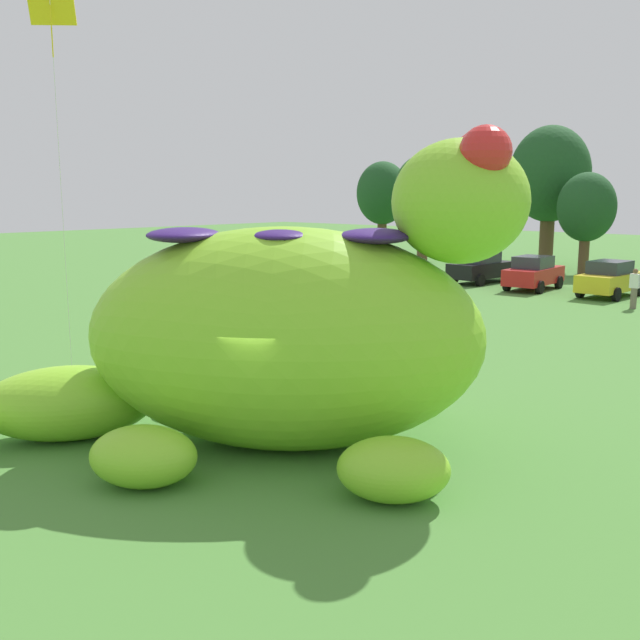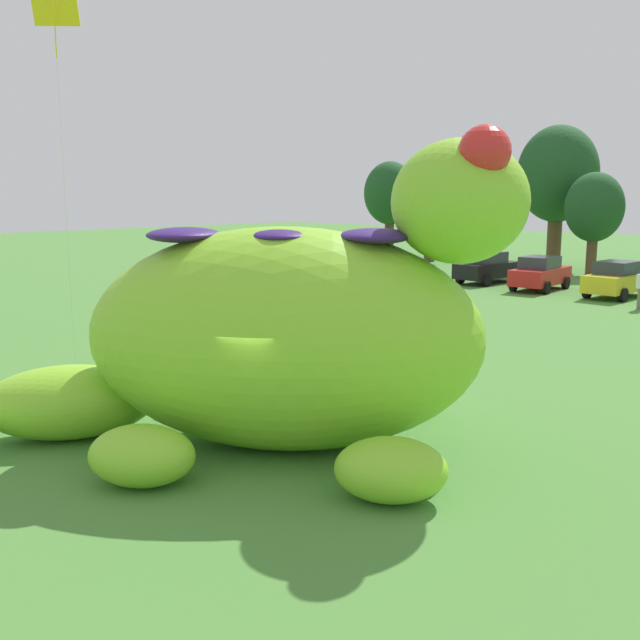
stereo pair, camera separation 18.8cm
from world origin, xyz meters
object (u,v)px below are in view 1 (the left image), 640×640
object	(u,v)px
car_red	(534,273)
giant_inflatable_creature	(283,336)
spectator_mid_field	(634,289)
spectator_wandering	(396,312)
car_yellow	(610,279)
spectator_far_side	(422,284)
car_black	(481,267)
tethered_flying_kite	(50,0)
spectator_by_cars	(407,309)

from	to	relation	value
car_red	giant_inflatable_creature	bearing A→B (deg)	-73.83
spectator_mid_field	spectator_wandering	bearing A→B (deg)	-107.48
car_yellow	car_red	bearing A→B (deg)	-179.32
spectator_mid_field	spectator_far_side	world-z (taller)	same
spectator_wandering	car_black	bearing A→B (deg)	110.40
spectator_far_side	tethered_flying_kite	bearing A→B (deg)	-86.13
car_yellow	spectator_wandering	xyz separation A→B (m)	(-1.60, -14.69, -0.01)
car_red	spectator_mid_field	bearing A→B (deg)	-25.18
giant_inflatable_creature	car_red	bearing A→B (deg)	106.17
car_yellow	spectator_mid_field	xyz separation A→B (m)	(2.12, -2.86, -0.01)
giant_inflatable_creature	tethered_flying_kite	xyz separation A→B (m)	(-7.63, -0.24, 7.23)
car_yellow	spectator_mid_field	distance (m)	3.56
car_black	car_yellow	size ratio (longest dim) A/B	1.01
car_black	tethered_flying_kite	world-z (taller)	tethered_flying_kite
giant_inflatable_creature	car_yellow	size ratio (longest dim) A/B	2.48
car_black	spectator_far_side	distance (m)	8.50
spectator_far_side	tethered_flying_kite	xyz separation A→B (m)	(1.19, -17.60, 8.57)
car_black	car_yellow	world-z (taller)	same
car_black	car_red	world-z (taller)	same
car_yellow	spectator_far_side	world-z (taller)	car_yellow
spectator_wandering	giant_inflatable_creature	bearing A→B (deg)	-64.23
spectator_far_side	tethered_flying_kite	world-z (taller)	tethered_flying_kite
giant_inflatable_creature	car_black	bearing A→B (deg)	112.60
spectator_by_cars	spectator_wandering	world-z (taller)	same
car_red	spectator_by_cars	world-z (taller)	car_red
car_yellow	spectator_wandering	world-z (taller)	car_yellow
car_black	car_yellow	bearing A→B (deg)	-5.33
car_red	spectator_mid_field	world-z (taller)	car_red
car_yellow	tethered_flying_kite	bearing A→B (deg)	-99.60
spectator_mid_field	spectator_far_side	xyz separation A→B (m)	(-7.58, -4.75, 0.00)
spectator_mid_field	spectator_far_side	size ratio (longest dim) A/B	1.00
giant_inflatable_creature	spectator_by_cars	distance (m)	12.26
car_black	car_red	bearing A→B (deg)	-11.92
car_red	spectator_far_side	size ratio (longest dim) A/B	2.47
spectator_mid_field	spectator_far_side	distance (m)	8.94
car_yellow	spectator_far_side	distance (m)	9.37
car_black	spectator_far_side	size ratio (longest dim) A/B	2.47
car_red	tethered_flying_kite	xyz separation A→B (m)	(-0.40, -25.17, 8.56)
car_black	tethered_flying_kite	size ratio (longest dim) A/B	0.41
car_black	spectator_wandering	xyz separation A→B (m)	(5.72, -15.37, -0.01)
spectator_by_cars	car_yellow	bearing A→B (deg)	82.94
spectator_mid_field	spectator_wandering	distance (m)	12.40
car_yellow	spectator_wandering	bearing A→B (deg)	-96.22
car_red	spectator_mid_field	distance (m)	6.61
car_red	spectator_by_cars	bearing A→B (deg)	-81.22
spectator_mid_field	tethered_flying_kite	xyz separation A→B (m)	(-6.39, -22.36, 8.57)
car_red	spectator_far_side	distance (m)	7.73
giant_inflatable_creature	spectator_mid_field	world-z (taller)	giant_inflatable_creature
giant_inflatable_creature	spectator_far_side	size ratio (longest dim) A/B	6.04
car_black	spectator_mid_field	size ratio (longest dim) A/B	2.47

